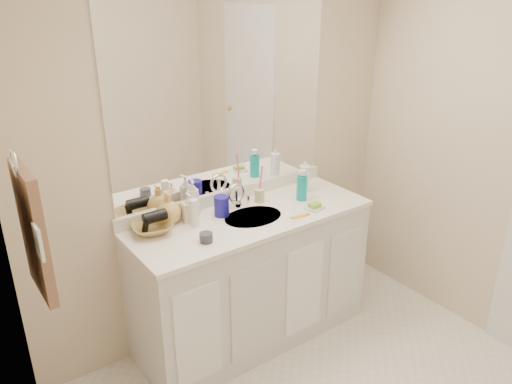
{
  "coord_description": "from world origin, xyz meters",
  "views": [
    {
      "loc": [
        -1.57,
        -1.19,
        2.18
      ],
      "look_at": [
        0.0,
        0.97,
        1.05
      ],
      "focal_mm": 35.0,
      "sensor_mm": 36.0,
      "label": 1
    }
  ],
  "objects": [
    {
      "name": "soap_bottle_cream",
      "position": [
        -0.34,
        1.18,
        0.97
      ],
      "size": [
        0.09,
        0.09,
        0.17
      ],
      "primitive_type": "imported",
      "rotation": [
        0.0,
        0.0,
        -0.13
      ],
      "color": "#FBE9CC",
      "rests_on": "countertop"
    },
    {
      "name": "wall_left",
      "position": [
        -1.3,
        0.0,
        1.2
      ],
      "size": [
        0.02,
        2.6,
        2.4
      ],
      "primitive_type": "cube",
      "color": "beige",
      "rests_on": "floor"
    },
    {
      "name": "soap_dish",
      "position": [
        0.37,
        0.87,
        0.89
      ],
      "size": [
        0.13,
        0.11,
        0.01
      ],
      "primitive_type": "cube",
      "rotation": [
        0.0,
        0.0,
        0.24
      ],
      "color": "silver",
      "rests_on": "countertop"
    },
    {
      "name": "mirror",
      "position": [
        0.0,
        1.29,
        1.56
      ],
      "size": [
        1.48,
        0.01,
        1.2
      ],
      "primitive_type": "cube",
      "color": "white",
      "rests_on": "wall_back"
    },
    {
      "name": "clear_pump_bottle",
      "position": [
        0.51,
        1.13,
        0.97
      ],
      "size": [
        0.07,
        0.07,
        0.18
      ],
      "primitive_type": "cylinder",
      "rotation": [
        0.0,
        0.0,
        0.06
      ],
      "color": "white",
      "rests_on": "countertop"
    },
    {
      "name": "vanity_cabinet",
      "position": [
        0.0,
        1.02,
        0.42
      ],
      "size": [
        1.5,
        0.55,
        0.85
      ],
      "primitive_type": "cube",
      "color": "silver",
      "rests_on": "floor"
    },
    {
      "name": "extra_white_bottle",
      "position": [
        -0.34,
        1.1,
        0.96
      ],
      "size": [
        0.06,
        0.06,
        0.16
      ],
      "primitive_type": "cylinder",
      "rotation": [
        0.0,
        0.0,
        -0.25
      ],
      "color": "white",
      "rests_on": "countertop"
    },
    {
      "name": "switch_plate",
      "position": [
        -1.27,
        0.57,
        1.3
      ],
      "size": [
        0.01,
        0.08,
        0.13
      ],
      "primitive_type": "cube",
      "color": "silver",
      "rests_on": "wall_left"
    },
    {
      "name": "soap_bottle_white",
      "position": [
        -0.27,
        1.24,
        0.99
      ],
      "size": [
        0.11,
        0.11,
        0.22
      ],
      "primitive_type": "imported",
      "rotation": [
        0.0,
        0.0,
        -0.31
      ],
      "color": "silver",
      "rests_on": "countertop"
    },
    {
      "name": "mouthwash_bottle",
      "position": [
        0.4,
        1.03,
        0.96
      ],
      "size": [
        0.08,
        0.08,
        0.16
      ],
      "primitive_type": "cylinder",
      "rotation": [
        0.0,
        0.0,
        -0.22
      ],
      "color": "#0C9696",
      "rests_on": "countertop"
    },
    {
      "name": "green_soap",
      "position": [
        0.37,
        0.87,
        0.9
      ],
      "size": [
        0.08,
        0.06,
        0.03
      ],
      "primitive_type": "cube",
      "rotation": [
        0.0,
        0.0,
        0.05
      ],
      "color": "#75BB2D",
      "rests_on": "soap_dish"
    },
    {
      "name": "toothbrush",
      "position": [
        0.17,
        1.16,
        1.03
      ],
      "size": [
        0.02,
        0.04,
        0.19
      ],
      "primitive_type": "cylinder",
      "rotation": [
        0.14,
        0.0,
        0.19
      ],
      "color": "#FF438B",
      "rests_on": "tan_cup"
    },
    {
      "name": "sink_basin",
      "position": [
        0.0,
        1.0,
        0.87
      ],
      "size": [
        0.37,
        0.37,
        0.02
      ],
      "primitive_type": "cylinder",
      "color": "silver",
      "rests_on": "countertop"
    },
    {
      "name": "backsplash",
      "position": [
        0.0,
        1.29,
        0.92
      ],
      "size": [
        1.52,
        0.03,
        0.08
      ],
      "primitive_type": "cube",
      "color": "white",
      "rests_on": "countertop"
    },
    {
      "name": "soap_bottle_yellow",
      "position": [
        -0.44,
        1.23,
        0.97
      ],
      "size": [
        0.17,
        0.17,
        0.19
      ],
      "primitive_type": "imported",
      "rotation": [
        0.0,
        0.0,
        -0.22
      ],
      "color": "tan",
      "rests_on": "countertop"
    },
    {
      "name": "tan_cup",
      "position": [
        0.16,
        1.16,
        0.92
      ],
      "size": [
        0.07,
        0.07,
        0.08
      ],
      "primitive_type": "cylinder",
      "rotation": [
        0.0,
        0.0,
        0.11
      ],
      "color": "beige",
      "rests_on": "countertop"
    },
    {
      "name": "hand_towel",
      "position": [
        -1.25,
        0.77,
        1.25
      ],
      "size": [
        0.04,
        0.32,
        0.55
      ],
      "primitive_type": "cube",
      "color": "brown",
      "rests_on": "towel_ring"
    },
    {
      "name": "wall_back",
      "position": [
        0.0,
        1.3,
        1.2
      ],
      "size": [
        2.6,
        0.02,
        2.4
      ],
      "primitive_type": "cube",
      "color": "beige",
      "rests_on": "floor"
    },
    {
      "name": "dark_jar",
      "position": [
        -0.39,
        0.9,
        0.91
      ],
      "size": [
        0.08,
        0.08,
        0.05
      ],
      "primitive_type": "cylinder",
      "rotation": [
        0.0,
        0.0,
        0.1
      ],
      "color": "#36353C",
      "rests_on": "countertop"
    },
    {
      "name": "hair_dryer",
      "position": [
        -0.55,
        1.17,
        0.97
      ],
      "size": [
        0.13,
        0.07,
        0.07
      ],
      "primitive_type": "cylinder",
      "rotation": [
        0.0,
        1.57,
        -0.0
      ],
      "color": "black",
      "rests_on": "wicker_basket"
    },
    {
      "name": "countertop",
      "position": [
        0.0,
        1.02,
        0.86
      ],
      "size": [
        1.52,
        0.57,
        0.03
      ],
      "primitive_type": "cube",
      "color": "white",
      "rests_on": "vanity_cabinet"
    },
    {
      "name": "wicker_basket",
      "position": [
        -0.57,
        1.17,
        0.91
      ],
      "size": [
        0.28,
        0.28,
        0.06
      ],
      "primitive_type": "imported",
      "rotation": [
        0.0,
        0.0,
        -0.25
      ],
      "color": "olive",
      "rests_on": "countertop"
    },
    {
      "name": "orange_comb",
      "position": [
        0.23,
        0.84,
        0.88
      ],
      "size": [
        0.14,
        0.04,
        0.01
      ],
      "primitive_type": "cube",
      "rotation": [
        0.0,
        0.0,
        -0.1
      ],
      "color": "orange",
      "rests_on": "countertop"
    },
    {
      "name": "faucet",
      "position": [
        0.0,
        1.18,
        0.94
      ],
      "size": [
        0.02,
        0.02,
        0.11
      ],
      "primitive_type": "cylinder",
      "color": "silver",
      "rests_on": "countertop"
    },
    {
      "name": "towel_ring",
      "position": [
        -1.27,
        0.77,
        1.55
      ],
      "size": [
        0.01,
        0.11,
        0.11
      ],
      "primitive_type": "torus",
      "rotation": [
        0.0,
        1.57,
        0.0
      ],
      "color": "silver",
      "rests_on": "wall_left"
    },
    {
      "name": "blue_mug",
      "position": [
        -0.14,
        1.13,
        0.94
      ],
      "size": [
        0.1,
        0.1,
        0.12
      ],
      "primitive_type": "cylinder",
      "rotation": [
        0.0,
        0.0,
        -0.16
      ],
      "color": "navy",
      "rests_on": "countertop"
    }
  ]
}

